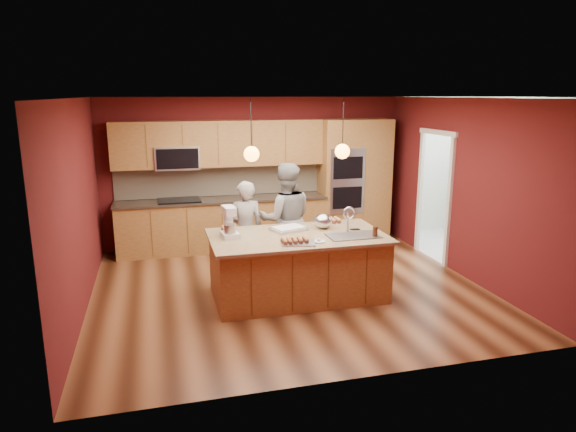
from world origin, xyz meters
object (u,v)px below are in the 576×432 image
object	(u,v)px
person_left	(245,230)
mixing_bowl	(323,221)
person_right	(286,219)
island	(299,265)
stand_mixer	(229,224)

from	to	relation	value
person_left	mixing_bowl	xyz separation A→B (m)	(1.01, -0.66, 0.23)
person_left	person_right	world-z (taller)	person_right
person_left	island	bearing A→B (deg)	121.90
person_right	stand_mixer	bearing A→B (deg)	45.59
person_right	island	bearing A→B (deg)	93.98
stand_mixer	mixing_bowl	distance (m)	1.36
person_right	mixing_bowl	size ratio (longest dim) A/B	6.72
person_left	mixing_bowl	bearing A→B (deg)	146.60
person_left	stand_mixer	xyz separation A→B (m)	(-0.35, -0.77, 0.31)
mixing_bowl	stand_mixer	bearing A→B (deg)	-175.35
island	stand_mixer	world-z (taller)	stand_mixer
island	stand_mixer	distance (m)	1.12
person_left	mixing_bowl	distance (m)	1.23
stand_mixer	mixing_bowl	xyz separation A→B (m)	(1.36, 0.11, -0.07)
island	stand_mixer	size ratio (longest dim) A/B	5.75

